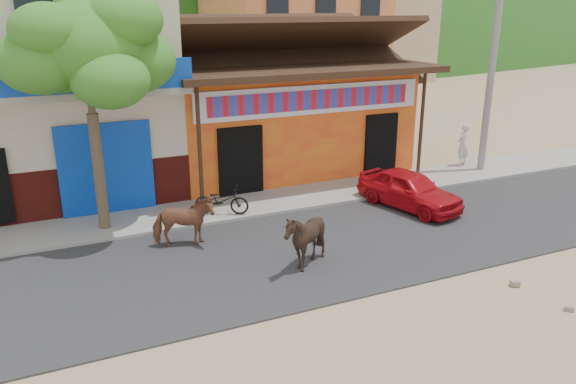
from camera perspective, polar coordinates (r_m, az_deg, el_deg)
name	(u,v)px	position (r m, az deg, el deg)	size (l,w,h in m)	color
ground	(375,295)	(11.81, 8.82, -10.35)	(120.00, 120.00, 0.00)	#9E825B
road	(319,248)	(13.72, 3.18, -5.75)	(60.00, 5.00, 0.04)	#28282B
sidewalk	(265,203)	(16.66, -2.33, -1.09)	(60.00, 2.00, 0.12)	gray
dance_club	(274,116)	(20.52, -1.39, 7.72)	(8.00, 6.00, 3.60)	orange
cafe_building	(45,80)	(18.70, -23.49, 10.43)	(7.00, 6.00, 7.00)	beige
apartment_rear	(365,13)	(45.33, 7.86, 17.59)	(8.00, 8.00, 10.00)	tan
tree	(92,113)	(14.65, -19.26, 7.54)	(3.00, 3.00, 6.00)	#2D721E
utility_pole	(494,53)	(20.27, 20.16, 13.12)	(0.24, 0.24, 8.00)	gray
cow_tan	(183,222)	(13.78, -10.59, -3.06)	(0.67, 1.47, 1.24)	brown
cow_dark	(305,239)	(12.46, 1.74, -4.79)	(1.10, 1.24, 1.37)	black
red_car	(409,189)	(16.54, 12.22, 0.28)	(1.30, 3.23, 1.10)	red
scooter	(222,200)	(15.59, -6.77, -0.85)	(0.53, 1.51, 0.79)	black
pedestrian	(463,144)	(21.09, 17.35, 4.64)	(0.56, 0.37, 1.53)	silver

